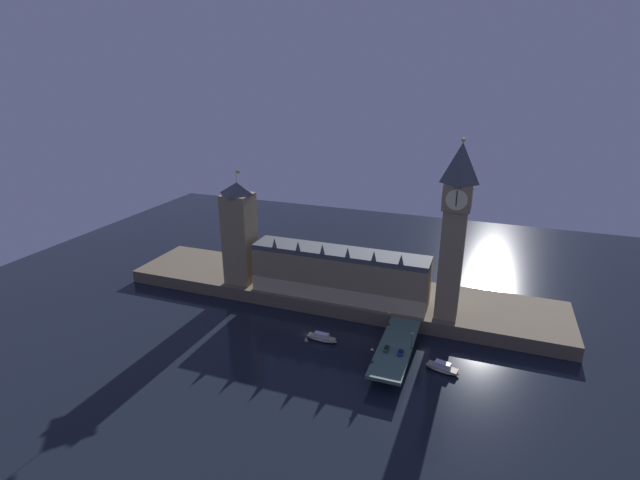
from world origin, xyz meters
name	(u,v)px	position (x,y,z in m)	size (l,w,h in m)	color
ground_plane	(307,335)	(0.00, 0.00, 0.00)	(400.00, 400.00, 0.00)	black
embankment	(335,291)	(0.00, 39.00, 3.27)	(220.00, 42.00, 6.53)	brown
parliament_hall	(339,273)	(5.09, 28.70, 18.27)	(84.67, 16.76, 28.22)	#8E7A56
clock_tower	(454,227)	(55.78, 26.27, 47.89)	(11.76, 11.87, 78.00)	#8E7A56
victoria_tower	(240,233)	(-47.64, 28.31, 32.65)	(13.90, 13.90, 58.01)	#8E7A56
bridge	(395,349)	(39.79, -5.00, 4.69)	(13.01, 46.00, 6.31)	#476656
car_northbound_trail	(386,348)	(36.92, -9.23, 6.97)	(1.88, 4.41, 1.42)	#235633
car_southbound_lead	(400,352)	(42.65, -10.18, 7.03)	(1.91, 4.03, 1.54)	navy
pedestrian_near_rail	(373,361)	(34.06, -19.31, 7.15)	(0.38, 0.38, 1.60)	black
pedestrian_far_rail	(389,323)	(34.06, 9.64, 7.24)	(0.38, 0.38, 1.75)	black
street_lamp_near	(372,354)	(33.66, -19.72, 10.19)	(1.34, 0.60, 6.20)	#2D3333
street_lamp_mid	(412,338)	(45.91, -5.00, 10.87)	(1.34, 0.60, 7.31)	#2D3333
street_lamp_far	(389,317)	(33.66, 9.72, 10.35)	(1.34, 0.60, 6.46)	#2D3333
boat_upstream	(322,338)	(7.39, -2.10, 1.29)	(14.20, 4.64, 3.53)	#B2A893
boat_downstream	(442,368)	(58.53, -6.52, 1.42)	(13.91, 7.26, 3.88)	#B2A893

